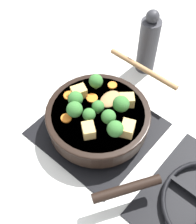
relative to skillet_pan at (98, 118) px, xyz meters
The scene contains 21 objects.
ground_plane 0.06m from the skillet_pan, 121.83° to the right, with size 2.40×2.40×0.00m, color silver.
front_burner_grate 0.05m from the skillet_pan, 121.83° to the right, with size 0.31×0.31×0.03m.
skillet_pan is the anchor object (origin of this frame).
wooden_spoon 0.14m from the skillet_pan, behind, with size 0.20×0.24×0.02m.
tofu_cube_center_large 0.09m from the skillet_pan, 152.30° to the left, with size 0.04×0.03×0.03m, color tan.
tofu_cube_near_handle 0.09m from the skillet_pan, 97.18° to the right, with size 0.04×0.03×0.03m, color tan.
tofu_cube_east_chunk 0.08m from the skillet_pan, 20.44° to the left, with size 0.04×0.03×0.03m, color tan.
tofu_cube_west_chunk 0.11m from the skillet_pan, 92.61° to the left, with size 0.04×0.03×0.03m, color tan.
broccoli_floret_near_spoon 0.08m from the skillet_pan, 137.80° to the left, with size 0.05×0.05×0.05m.
broccoli_floret_center_top 0.10m from the skillet_pan, 135.09° to the right, with size 0.04×0.04×0.05m.
broccoli_floret_east_rim 0.08m from the skillet_pan, 72.70° to the right, with size 0.04×0.04×0.05m.
broccoli_floret_west_rim 0.06m from the skillet_pan, ahead, with size 0.03×0.03×0.04m.
broccoli_floret_north_edge 0.10m from the skillet_pan, 71.49° to the left, with size 0.04×0.04×0.05m.
broccoli_floret_south_cluster 0.07m from the skillet_pan, 79.78° to the left, with size 0.04×0.04×0.05m.
broccoli_floret_mid_floret 0.05m from the skillet_pan, 167.57° to the left, with size 0.03×0.03×0.04m.
broccoli_floret_small_inner 0.08m from the skillet_pan, 39.62° to the right, with size 0.04×0.04×0.05m.
carrot_slice_orange_thin 0.06m from the skillet_pan, 119.58° to the right, with size 0.03×0.03×0.01m, color orange.
carrot_slice_near_center 0.09m from the skillet_pan, 36.00° to the right, with size 0.03×0.03×0.01m, color orange.
carrot_slice_edge_slice 0.11m from the skillet_pan, 161.95° to the right, with size 0.03×0.03×0.01m, color orange.
carrot_slice_under_broccoli 0.10m from the skillet_pan, 84.53° to the right, with size 0.03×0.03×0.01m, color orange.
pepper_mill 0.30m from the skillet_pan, behind, with size 0.06×0.06×0.22m.
Camera 1 is at (0.38, 0.33, 0.76)m, focal length 50.00 mm.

